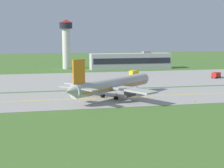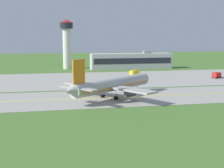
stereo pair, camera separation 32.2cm
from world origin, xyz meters
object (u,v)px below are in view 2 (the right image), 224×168
at_px(service_truck_fuel, 134,73).
at_px(airplane_lead, 112,85).
at_px(control_tower, 67,39).
at_px(service_truck_baggage, 217,75).

bearing_deg(service_truck_fuel, airplane_lead, -112.43).
bearing_deg(control_tower, service_truck_fuel, -53.37).
distance_m(airplane_lead, service_truck_fuel, 55.70).
height_order(airplane_lead, service_truck_baggage, airplane_lead).
distance_m(airplane_lead, service_truck_baggage, 65.59).
distance_m(service_truck_fuel, control_tower, 50.31).
relative_size(service_truck_baggage, control_tower, 0.22).
height_order(service_truck_fuel, control_tower, control_tower).
relative_size(airplane_lead, control_tower, 1.20).
bearing_deg(service_truck_baggage, service_truck_fuel, 155.19).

